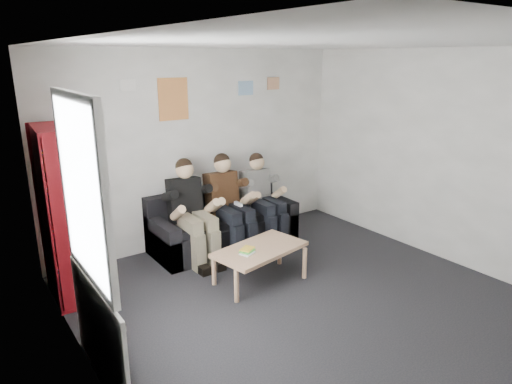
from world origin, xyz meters
TOP-DOWN VIEW (x-y plane):
  - room_shell at (0.00, 0.00)m, footprint 5.00×5.00m
  - sofa at (0.09, 2.11)m, footprint 2.05×0.84m
  - bookshelf at (-2.08, 1.89)m, footprint 0.29×0.86m
  - coffee_table at (-0.13, 0.90)m, footprint 1.09×0.60m
  - game_cases at (-0.33, 0.87)m, footprint 0.20×0.18m
  - person_left at (-0.48, 1.92)m, footprint 0.43×0.91m
  - person_middle at (0.09, 1.92)m, footprint 0.42×0.91m
  - person_right at (0.66, 1.92)m, footprint 0.39×0.84m
  - radiator at (-2.15, 0.20)m, footprint 0.10×0.64m
  - window at (-2.22, 0.20)m, footprint 0.05×1.30m
  - poster_large at (-0.40, 2.49)m, footprint 0.42×0.01m
  - poster_blue at (0.75, 2.49)m, footprint 0.25×0.01m
  - poster_pink at (1.25, 2.49)m, footprint 0.22×0.01m
  - poster_sign at (-1.00, 2.49)m, footprint 0.20×0.01m

SIDE VIEW (x-z plane):
  - sofa at x=0.09m, z-range -0.11..0.68m
  - radiator at x=-2.15m, z-range 0.05..0.65m
  - coffee_table at x=-0.13m, z-range 0.16..0.60m
  - game_cases at x=-0.33m, z-range 0.43..0.47m
  - person_right at x=0.66m, z-range -0.01..1.26m
  - person_middle at x=0.09m, z-range -0.01..1.32m
  - person_left at x=-0.48m, z-range -0.01..1.32m
  - bookshelf at x=-2.08m, z-range 0.00..1.91m
  - window at x=-2.22m, z-range -0.15..2.21m
  - room_shell at x=0.00m, z-range -1.15..3.85m
  - poster_large at x=-0.40m, z-range 1.77..2.32m
  - poster_blue at x=0.75m, z-range 2.05..2.25m
  - poster_pink at x=1.25m, z-range 2.11..2.29m
  - poster_sign at x=-1.00m, z-range 2.18..2.32m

